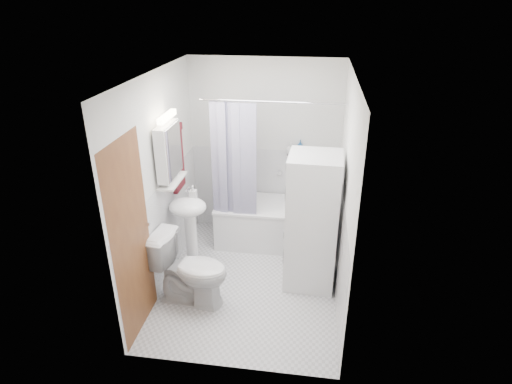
# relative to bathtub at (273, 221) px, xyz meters

# --- Properties ---
(floor) EXTENTS (2.60, 2.60, 0.00)m
(floor) POSITION_rel_bathtub_xyz_m (-0.16, -0.92, -0.31)
(floor) COLOR silver
(floor) RESTS_ON ground
(room_walls) EXTENTS (2.60, 2.60, 2.60)m
(room_walls) POSITION_rel_bathtub_xyz_m (-0.16, -0.92, 1.17)
(room_walls) COLOR silver
(room_walls) RESTS_ON ground
(wainscot) EXTENTS (1.98, 2.58, 2.58)m
(wainscot) POSITION_rel_bathtub_xyz_m (-0.16, -0.63, 0.29)
(wainscot) COLOR white
(wainscot) RESTS_ON ground
(door) EXTENTS (0.05, 2.00, 2.00)m
(door) POSITION_rel_bathtub_xyz_m (-1.11, -1.47, 0.69)
(door) COLOR brown
(door) RESTS_ON ground
(bathtub) EXTENTS (1.49, 0.70, 0.57)m
(bathtub) POSITION_rel_bathtub_xyz_m (0.00, 0.00, 0.00)
(bathtub) COLOR white
(bathtub) RESTS_ON ground
(tub_spout) EXTENTS (0.04, 0.12, 0.04)m
(tub_spout) POSITION_rel_bathtub_xyz_m (0.20, 0.33, 0.58)
(tub_spout) COLOR silver
(tub_spout) RESTS_ON room_walls
(curtain_rod) EXTENTS (1.67, 0.02, 0.02)m
(curtain_rod) POSITION_rel_bathtub_xyz_m (0.00, -0.29, 1.69)
(curtain_rod) COLOR silver
(curtain_rod) RESTS_ON room_walls
(shower_curtain) EXTENTS (0.55, 0.02, 1.45)m
(shower_curtain) POSITION_rel_bathtub_xyz_m (-0.46, -0.29, 0.94)
(shower_curtain) COLOR #19154C
(shower_curtain) RESTS_ON curtain_rod
(sink) EXTENTS (0.44, 0.37, 1.04)m
(sink) POSITION_rel_bathtub_xyz_m (-0.91, -0.76, 0.39)
(sink) COLOR white
(sink) RESTS_ON ground
(medicine_cabinet) EXTENTS (0.13, 0.50, 0.71)m
(medicine_cabinet) POSITION_rel_bathtub_xyz_m (-1.06, -0.82, 1.25)
(medicine_cabinet) COLOR white
(medicine_cabinet) RESTS_ON room_walls
(shelf) EXTENTS (0.18, 0.54, 0.02)m
(shelf) POSITION_rel_bathtub_xyz_m (-1.05, -0.82, 0.89)
(shelf) COLOR silver
(shelf) RESTS_ON room_walls
(shower_caddy) EXTENTS (0.22, 0.06, 0.02)m
(shower_caddy) POSITION_rel_bathtub_xyz_m (0.25, 0.32, 0.84)
(shower_caddy) COLOR silver
(shower_caddy) RESTS_ON room_walls
(towel) EXTENTS (0.07, 0.33, 0.80)m
(towel) POSITION_rel_bathtub_xyz_m (-1.10, -0.46, 1.04)
(towel) COLOR #540F24
(towel) RESTS_ON room_walls
(washer_dryer) EXTENTS (0.59, 0.58, 1.58)m
(washer_dryer) POSITION_rel_bathtub_xyz_m (0.52, -0.81, 0.48)
(washer_dryer) COLOR white
(washer_dryer) RESTS_ON ground
(toilet) EXTENTS (0.87, 0.55, 0.80)m
(toilet) POSITION_rel_bathtub_xyz_m (-0.74, -1.35, 0.09)
(toilet) COLOR white
(toilet) RESTS_ON ground
(soap_pump) EXTENTS (0.08, 0.17, 0.08)m
(soap_pump) POSITION_rel_bathtub_xyz_m (-0.87, -0.67, 0.64)
(soap_pump) COLOR gray
(soap_pump) RESTS_ON sink
(shelf_bottle) EXTENTS (0.07, 0.18, 0.07)m
(shelf_bottle) POSITION_rel_bathtub_xyz_m (-1.05, -0.97, 0.93)
(shelf_bottle) COLOR gray
(shelf_bottle) RESTS_ON shelf
(shelf_cup) EXTENTS (0.10, 0.09, 0.10)m
(shelf_cup) POSITION_rel_bathtub_xyz_m (-1.05, -0.70, 0.95)
(shelf_cup) COLOR gray
(shelf_cup) RESTS_ON shelf
(shampoo_a) EXTENTS (0.13, 0.17, 0.13)m
(shampoo_a) POSITION_rel_bathtub_xyz_m (0.19, 0.32, 0.91)
(shampoo_a) COLOR gray
(shampoo_a) RESTS_ON shower_caddy
(shampoo_b) EXTENTS (0.08, 0.21, 0.08)m
(shampoo_b) POSITION_rel_bathtub_xyz_m (0.31, 0.32, 0.89)
(shampoo_b) COLOR #255E97
(shampoo_b) RESTS_ON shower_caddy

